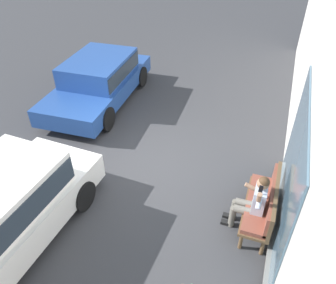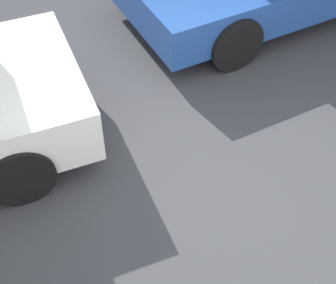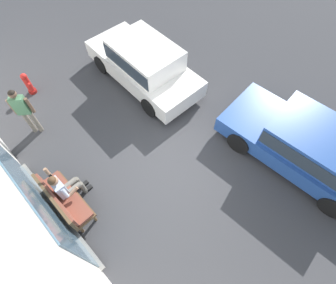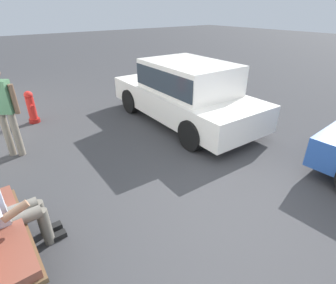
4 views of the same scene
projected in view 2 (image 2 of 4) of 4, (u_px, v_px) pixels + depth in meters
name	position (u px, v px, depth m)	size (l,w,h in m)	color
ground_plane	(212.00, 188.00, 4.91)	(60.00, 60.00, 0.00)	#38383A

